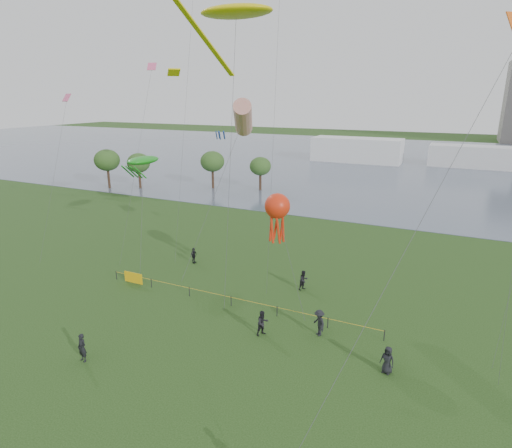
% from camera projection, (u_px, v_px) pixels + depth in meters
% --- Properties ---
extents(ground_plane, '(400.00, 400.00, 0.00)m').
position_uv_depth(ground_plane, '(174.00, 421.00, 22.26)').
color(ground_plane, '#1A3611').
extents(lake, '(400.00, 120.00, 0.08)m').
position_uv_depth(lake, '(407.00, 162.00, 108.75)').
color(lake, slate).
rests_on(lake, ground_plane).
extents(pavilion_left, '(22.00, 8.00, 6.00)m').
position_uv_depth(pavilion_left, '(357.00, 150.00, 108.49)').
color(pavilion_left, white).
rests_on(pavilion_left, ground_plane).
extents(pavilion_right, '(18.00, 7.00, 5.00)m').
position_uv_depth(pavilion_right, '(470.00, 156.00, 100.55)').
color(pavilion_right, silver).
rests_on(pavilion_right, ground_plane).
extents(trees, '(29.72, 14.41, 7.06)m').
position_uv_depth(trees, '(171.00, 162.00, 76.30)').
color(trees, '#322116').
rests_on(trees, ground_plane).
extents(fence, '(24.07, 0.07, 1.05)m').
position_uv_depth(fence, '(169.00, 286.00, 36.80)').
color(fence, black).
rests_on(fence, ground_plane).
extents(spectator_a, '(1.07, 1.13, 1.85)m').
position_uv_depth(spectator_a, '(263.00, 323.00, 30.01)').
color(spectator_a, black).
rests_on(spectator_a, ground_plane).
extents(spectator_b, '(1.40, 1.39, 1.94)m').
position_uv_depth(spectator_b, '(319.00, 323.00, 29.95)').
color(spectator_b, black).
rests_on(spectator_b, ground_plane).
extents(spectator_c, '(0.45, 0.97, 1.62)m').
position_uv_depth(spectator_c, '(194.00, 255.00, 43.00)').
color(spectator_c, black).
rests_on(spectator_c, ground_plane).
extents(spectator_d, '(0.98, 0.77, 1.76)m').
position_uv_depth(spectator_d, '(387.00, 360.00, 25.89)').
color(spectator_d, black).
rests_on(spectator_d, ground_plane).
extents(spectator_f, '(0.75, 0.55, 1.89)m').
position_uv_depth(spectator_f, '(82.00, 348.00, 27.03)').
color(spectator_f, black).
rests_on(spectator_f, ground_plane).
extents(spectator_g, '(0.99, 1.07, 1.76)m').
position_uv_depth(spectator_g, '(304.00, 280.00, 37.07)').
color(spectator_g, black).
rests_on(spectator_g, ground_plane).
extents(kite_stingray, '(5.67, 10.25, 22.51)m').
position_uv_depth(kite_stingray, '(236.00, 12.00, 30.86)').
color(kite_stingray, '#3F3F42').
extents(kite_windsock, '(4.23, 10.39, 16.08)m').
position_uv_depth(kite_windsock, '(243.00, 118.00, 40.65)').
color(kite_windsock, '#3F3F42').
extents(kite_creature, '(5.56, 9.00, 10.11)m').
position_uv_depth(kite_creature, '(143.00, 161.00, 45.12)').
color(kite_creature, '#3F3F42').
extents(kite_octopus, '(4.24, 3.05, 9.07)m').
position_uv_depth(kite_octopus, '(277.00, 207.00, 32.98)').
color(kite_octopus, '#3F3F42').
extents(kite_delta, '(8.14, 13.98, 19.96)m').
position_uv_depth(kite_delta, '(512.00, 50.00, 19.53)').
color(kite_delta, '#3F3F42').
extents(small_kites, '(43.90, 14.05, 12.99)m').
position_uv_depth(small_kites, '(291.00, 17.00, 32.27)').
color(small_kites, yellow).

